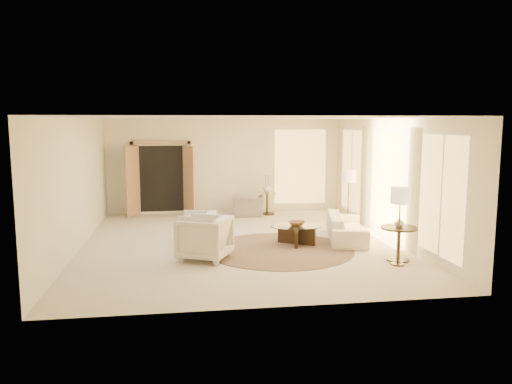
{
  "coord_description": "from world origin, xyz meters",
  "views": [
    {
      "loc": [
        -1.27,
        -10.93,
        2.71
      ],
      "look_at": [
        0.4,
        0.4,
        1.1
      ],
      "focal_mm": 35.0,
      "sensor_mm": 36.0,
      "label": 1
    }
  ],
  "objects": [
    {
      "name": "armchair_right",
      "position": [
        -0.87,
        -1.22,
        0.47
      ],
      "size": [
        1.17,
        1.19,
        0.95
      ],
      "primitive_type": "imported",
      "rotation": [
        0.0,
        0.0,
        -2.0
      ],
      "color": "silver",
      "rests_on": "room"
    },
    {
      "name": "bowl",
      "position": [
        1.21,
        -0.32,
        0.47
      ],
      "size": [
        0.44,
        0.44,
        0.09
      ],
      "primitive_type": "imported",
      "rotation": [
        0.0,
        0.0,
        -0.17
      ],
      "color": "brown",
      "rests_on": "coffee_table"
    },
    {
      "name": "windows_right",
      "position": [
        3.45,
        0.1,
        1.35
      ],
      "size": [
        0.1,
        6.4,
        2.4
      ],
      "primitive_type": null,
      "color": "#FFC866",
      "rests_on": "room"
    },
    {
      "name": "accent_chair",
      "position": [
        0.59,
        3.23,
        0.39
      ],
      "size": [
        0.96,
        0.69,
        0.79
      ],
      "primitive_type": "imported",
      "rotation": [
        0.0,
        0.0,
        3.02
      ],
      "color": "gray",
      "rests_on": "room"
    },
    {
      "name": "curtains_right",
      "position": [
        3.4,
        1.0,
        1.3
      ],
      "size": [
        0.06,
        5.2,
        2.6
      ],
      "primitive_type": null,
      "color": "#C2B78F",
      "rests_on": "room"
    },
    {
      "name": "sofa",
      "position": [
        2.45,
        -0.04,
        0.3
      ],
      "size": [
        1.24,
        2.18,
        0.6
      ],
      "primitive_type": "imported",
      "rotation": [
        0.0,
        0.0,
        1.34
      ],
      "color": "silver",
      "rests_on": "room"
    },
    {
      "name": "area_rug",
      "position": [
        0.74,
        -0.73,
        0.01
      ],
      "size": [
        3.53,
        3.53,
        0.01
      ],
      "primitive_type": "cylinder",
      "rotation": [
        0.0,
        0.0,
        0.12
      ],
      "color": "#412D23",
      "rests_on": "room"
    },
    {
      "name": "french_doors",
      "position": [
        -1.9,
        3.82,
        1.07
      ],
      "size": [
        1.95,
        0.66,
        2.16
      ],
      "color": "tan",
      "rests_on": "room"
    },
    {
      "name": "coffee_table",
      "position": [
        1.21,
        -0.32,
        0.27
      ],
      "size": [
        1.52,
        1.52,
        0.43
      ],
      "rotation": [
        0.0,
        0.0,
        0.38
      ],
      "color": "black",
      "rests_on": "room"
    },
    {
      "name": "end_table",
      "position": [
        2.9,
        -1.88,
        0.46
      ],
      "size": [
        0.71,
        0.71,
        0.67
      ],
      "rotation": [
        0.0,
        0.0,
        0.09
      ],
      "color": "black",
      "rests_on": "room"
    },
    {
      "name": "side_table",
      "position": [
        1.18,
        3.4,
        0.4
      ],
      "size": [
        0.57,
        0.57,
        0.66
      ],
      "rotation": [
        0.0,
        0.0,
        0.34
      ],
      "color": "#322A1C",
      "rests_on": "room"
    },
    {
      "name": "room",
      "position": [
        0.0,
        0.0,
        1.4
      ],
      "size": [
        7.04,
        8.04,
        2.83
      ],
      "color": "beige",
      "rests_on": "ground"
    },
    {
      "name": "floor_lamp_near",
      "position": [
        2.9,
        1.18,
        1.28
      ],
      "size": [
        0.37,
        0.37,
        1.51
      ],
      "rotation": [
        0.0,
        0.0,
        0.23
      ],
      "color": "#322A1C",
      "rests_on": "room"
    },
    {
      "name": "end_vase",
      "position": [
        2.9,
        -1.88,
        0.76
      ],
      "size": [
        0.24,
        0.24,
        0.19
      ],
      "primitive_type": "imported",
      "rotation": [
        0.0,
        0.0,
        -0.35
      ],
      "color": "white",
      "rests_on": "end_table"
    },
    {
      "name": "window_back_corner",
      "position": [
        2.3,
        3.95,
        1.35
      ],
      "size": [
        1.7,
        0.1,
        2.4
      ],
      "primitive_type": null,
      "color": "#FFC866",
      "rests_on": "room"
    },
    {
      "name": "floor_lamp_far",
      "position": [
        2.76,
        -2.17,
        1.27
      ],
      "size": [
        0.36,
        0.36,
        1.5
      ],
      "rotation": [
        0.0,
        0.0,
        0.04
      ],
      "color": "#322A1C",
      "rests_on": "room"
    },
    {
      "name": "side_vase",
      "position": [
        1.18,
        3.4,
        0.78
      ],
      "size": [
        0.3,
        0.3,
        0.26
      ],
      "primitive_type": "imported",
      "rotation": [
        0.0,
        0.0,
        0.22
      ],
      "color": "white",
      "rests_on": "side_table"
    },
    {
      "name": "armchair_left",
      "position": [
        -0.97,
        0.18,
        0.39
      ],
      "size": [
        0.85,
        0.89,
        0.78
      ],
      "primitive_type": "imported",
      "rotation": [
        0.0,
        0.0,
        -1.77
      ],
      "color": "silver",
      "rests_on": "room"
    }
  ]
}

